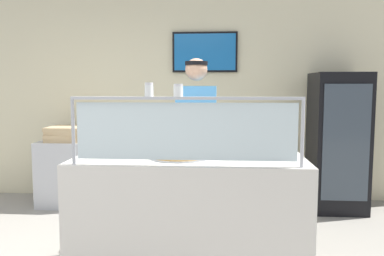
{
  "coord_description": "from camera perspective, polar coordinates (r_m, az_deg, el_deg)",
  "views": [
    {
      "loc": [
        1.13,
        -2.62,
        1.5
      ],
      "look_at": [
        0.91,
        0.42,
        1.17
      ],
      "focal_mm": 37.01,
      "sensor_mm": 36.0,
      "label": 1
    }
  ],
  "objects": [
    {
      "name": "prep_shelf",
      "position": [
        5.28,
        -17.24,
        -6.16
      ],
      "size": [
        0.7,
        0.55,
        0.82
      ],
      "primitive_type": "cube",
      "color": "#B7BABF",
      "rests_on": "ground"
    },
    {
      "name": "pizza_server",
      "position": [
        3.03,
        -2.61,
        -3.64
      ],
      "size": [
        0.08,
        0.28,
        0.01
      ],
      "primitive_type": "cube",
      "rotation": [
        0.0,
        0.0,
        0.03
      ],
      "color": "#ADAFB7",
      "rests_on": "pizza_tray"
    },
    {
      "name": "shop_rear_unit",
      "position": [
        5.29,
        1.58,
        4.52
      ],
      "size": [
        6.18,
        0.13,
        2.7
      ],
      "color": "beige",
      "rests_on": "ground"
    },
    {
      "name": "pizza_box_stack",
      "position": [
        5.2,
        -17.41,
        -0.78
      ],
      "size": [
        0.5,
        0.48,
        0.18
      ],
      "color": "tan",
      "rests_on": "prep_shelf"
    },
    {
      "name": "drink_fridge",
      "position": [
        5.09,
        20.23,
        -1.89
      ],
      "size": [
        0.62,
        0.66,
        1.66
      ],
      "color": "black",
      "rests_on": "ground"
    },
    {
      "name": "serving_counter",
      "position": [
        3.18,
        -0.4,
        -12.7
      ],
      "size": [
        1.78,
        0.76,
        0.95
      ],
      "primitive_type": "cube",
      "color": "silver",
      "rests_on": "ground"
    },
    {
      "name": "parmesan_shaker",
      "position": [
        2.73,
        -6.22,
        5.4
      ],
      "size": [
        0.06,
        0.06,
        0.1
      ],
      "color": "white",
      "rests_on": "sneeze_guard"
    },
    {
      "name": "ground_plane",
      "position": [
        3.93,
        0.36,
        -16.39
      ],
      "size": [
        12.0,
        12.0,
        0.0
      ],
      "primitive_type": "plane",
      "color": "gray",
      "rests_on": "ground"
    },
    {
      "name": "sneeze_guard",
      "position": [
        2.7,
        -0.96,
        0.75
      ],
      "size": [
        1.6,
        0.06,
        0.48
      ],
      "color": "#B2B5BC",
      "rests_on": "serving_counter"
    },
    {
      "name": "worker_figure",
      "position": [
        3.79,
        0.67,
        -1.42
      ],
      "size": [
        0.41,
        0.5,
        1.76
      ],
      "color": "#23232D",
      "rests_on": "ground"
    },
    {
      "name": "pizza_tray",
      "position": [
        3.05,
        -1.85,
        -3.99
      ],
      "size": [
        0.47,
        0.47,
        0.04
      ],
      "color": "#9EA0A8",
      "rests_on": "serving_counter"
    },
    {
      "name": "pepper_flake_shaker",
      "position": [
        2.7,
        -2.0,
        5.34
      ],
      "size": [
        0.07,
        0.07,
        0.09
      ],
      "color": "white",
      "rests_on": "sneeze_guard"
    }
  ]
}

